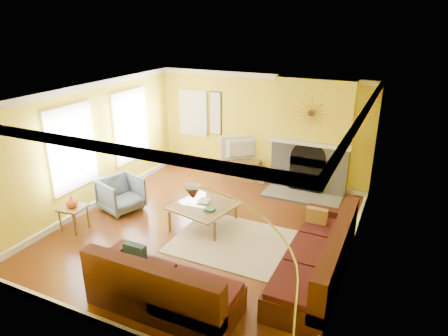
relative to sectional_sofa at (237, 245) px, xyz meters
The scene contains 27 objects.
floor 1.51m from the sectional_sofa, 138.75° to the left, with size 5.50×6.00×0.02m, color brown.
ceiling 2.68m from the sectional_sofa, 138.75° to the left, with size 5.50×6.00×0.02m, color white.
wall_back 4.20m from the sectional_sofa, 105.30° to the left, with size 5.50×0.02×2.70m, color yellow.
wall_front 2.50m from the sectional_sofa, 117.73° to the right, with size 5.50×0.02×2.70m, color yellow.
wall_left 4.06m from the sectional_sofa, 166.12° to the left, with size 0.02×6.00×2.70m, color yellow.
wall_right 2.13m from the sectional_sofa, 29.52° to the left, with size 0.02×6.00×2.70m, color yellow.
baseboard 1.49m from the sectional_sofa, 138.75° to the left, with size 5.50×6.00×0.12m, color white, non-canonical shape.
crown_molding 2.62m from the sectional_sofa, 138.75° to the left, with size 5.50×6.00×0.12m, color white, non-canonical shape.
window_left_near 4.54m from the sectional_sofa, 149.39° to the left, with size 0.06×1.22×1.72m, color white.
window_left_far 3.96m from the sectional_sofa, behind, with size 0.06×1.22×1.72m, color white.
window_back 5.04m from the sectional_sofa, 127.34° to the left, with size 0.82×0.06×1.22m, color white.
wall_art 4.70m from the sectional_sofa, 120.76° to the left, with size 0.34×0.04×1.14m, color white.
fireplace 3.87m from the sectional_sofa, 85.93° to the left, with size 1.80×0.40×2.70m, color gray, non-canonical shape.
mantel 3.61m from the sectional_sofa, 85.65° to the left, with size 1.92×0.22×0.08m, color white.
hearth 3.24m from the sectional_sofa, 85.23° to the left, with size 1.80×0.70×0.06m, color gray.
sunburst 3.84m from the sectional_sofa, 85.66° to the left, with size 0.70×0.04×0.70m, color olive, non-canonical shape.
rug 0.90m from the sectional_sofa, 110.69° to the left, with size 2.40×1.80×0.02m, color beige.
sectional_sofa is the anchor object (origin of this frame).
coffee_table 1.66m from the sectional_sofa, 137.59° to the left, with size 1.11×1.11×0.44m, color white, non-canonical shape.
media_console 3.99m from the sectional_sofa, 111.63° to the left, with size 0.93×0.42×0.51m, color brown.
tv 4.00m from the sectional_sofa, 111.63° to the left, with size 1.05×0.14×0.61m, color black.
subwoofer 3.89m from the sectional_sofa, 104.76° to the left, with size 0.32×0.32×0.32m, color white.
armchair 3.28m from the sectional_sofa, 163.56° to the left, with size 0.79×0.82×0.74m, color slate.
side_table 3.43m from the sectional_sofa, behind, with size 0.46×0.46×0.50m, color brown, non-canonical shape.
vase 3.43m from the sectional_sofa, behind, with size 0.23×0.23×0.24m, color #CE4F1E.
book 1.84m from the sectional_sofa, 138.53° to the left, with size 0.21×0.29×0.03m, color white.
arc_lamp 1.93m from the sectional_sofa, 63.02° to the right, with size 1.38×0.36×2.17m, color silver, non-canonical shape.
Camera 1 is at (3.31, -6.19, 4.00)m, focal length 32.00 mm.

